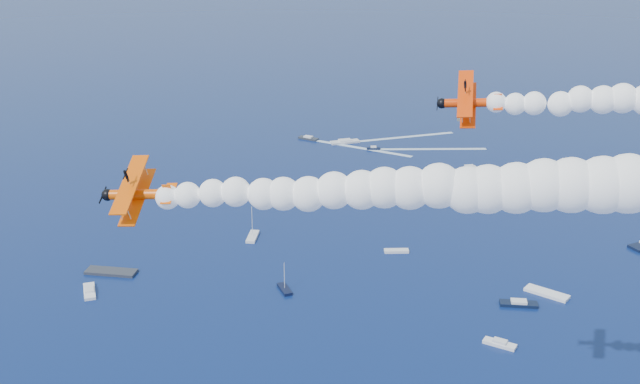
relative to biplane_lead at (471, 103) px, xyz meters
The scene contains 5 objects.
biplane_lead is the anchor object (origin of this frame).
biplane_trail 43.98m from the biplane_lead, 119.17° to the right, with size 8.13×9.11×5.49m, color #FF5705, non-canonical shape.
smoke_trail_trail 25.75m from the biplane_lead, 64.88° to the right, with size 66.11×34.50×12.65m, color white, non-canonical shape.
spectator_boats 98.84m from the biplane_lead, 98.76° to the left, with size 224.80×155.86×0.70m.
boat_wakes 188.09m from the biplane_lead, 119.93° to the left, with size 56.60×38.63×0.04m.
Camera 1 is at (58.26, -57.37, 87.80)m, focal length 44.87 mm.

